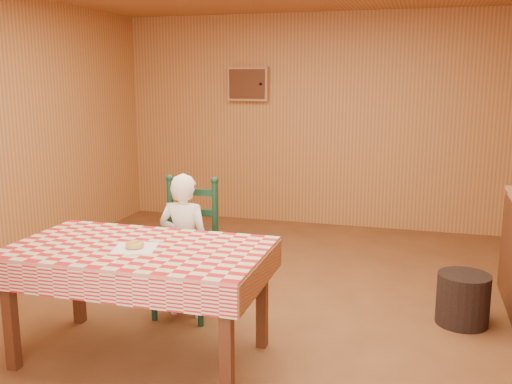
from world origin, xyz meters
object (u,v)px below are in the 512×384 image
at_px(dining_table, 139,258).
at_px(storage_bin, 463,299).
at_px(seated_child, 185,245).
at_px(ladder_chair, 188,251).

distance_m(dining_table, storage_bin, 2.42).
xyz_separation_m(seated_child, storage_bin, (2.07, 0.42, -0.37)).
height_order(dining_table, ladder_chair, ladder_chair).
bearing_deg(ladder_chair, storage_bin, 10.02).
distance_m(seated_child, storage_bin, 2.15).
bearing_deg(dining_table, seated_child, 90.00).
bearing_deg(seated_child, ladder_chair, -90.00).
xyz_separation_m(ladder_chair, storage_bin, (2.07, 0.37, -0.31)).
bearing_deg(dining_table, storage_bin, 29.08).
bearing_deg(storage_bin, ladder_chair, -169.98).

